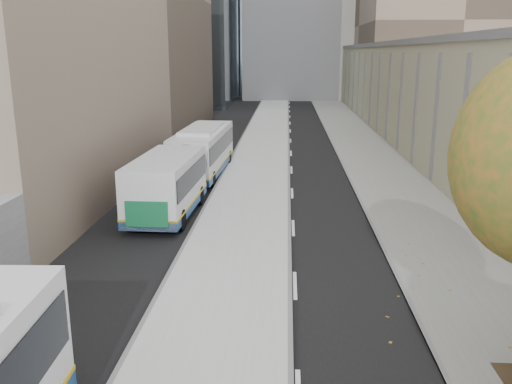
{
  "coord_description": "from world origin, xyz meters",
  "views": [
    {
      "loc": [
        -2.0,
        1.5,
        7.44
      ],
      "look_at": [
        -3.08,
        20.53,
        2.5
      ],
      "focal_mm": 38.0,
      "sensor_mm": 36.0,
      "label": 1
    }
  ],
  "objects": [
    {
      "name": "bus_platform",
      "position": [
        -3.88,
        35.0,
        0.07
      ],
      "size": [
        4.25,
        150.0,
        0.15
      ],
      "primitive_type": "cube",
      "color": "#B8B8B8",
      "rests_on": "ground"
    },
    {
      "name": "sidewalk",
      "position": [
        4.12,
        35.0,
        0.04
      ],
      "size": [
        4.75,
        150.0,
        0.08
      ],
      "primitive_type": "cube",
      "color": "gray",
      "rests_on": "ground"
    },
    {
      "name": "building_tan",
      "position": [
        15.5,
        64.0,
        4.0
      ],
      "size": [
        18.0,
        92.0,
        8.0
      ],
      "primitive_type": "cube",
      "color": "gray",
      "rests_on": "ground"
    },
    {
      "name": "building_far_block",
      "position": [
        6.0,
        96.0,
        15.0
      ],
      "size": [
        30.0,
        18.0,
        30.0
      ],
      "primitive_type": "cube",
      "color": "gray",
      "rests_on": "ground"
    },
    {
      "name": "bus_far",
      "position": [
        -7.3,
        30.62,
        1.53
      ],
      "size": [
        3.09,
        16.91,
        2.81
      ],
      "rotation": [
        0.0,
        0.0,
        -0.04
      ],
      "color": "silver",
      "rests_on": "ground"
    },
    {
      "name": "distant_car",
      "position": [
        -7.61,
        45.57,
        0.59
      ],
      "size": [
        2.15,
        3.7,
        1.18
      ],
      "primitive_type": "imported",
      "rotation": [
        0.0,
        0.0,
        0.23
      ],
      "color": "white",
      "rests_on": "ground"
    }
  ]
}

